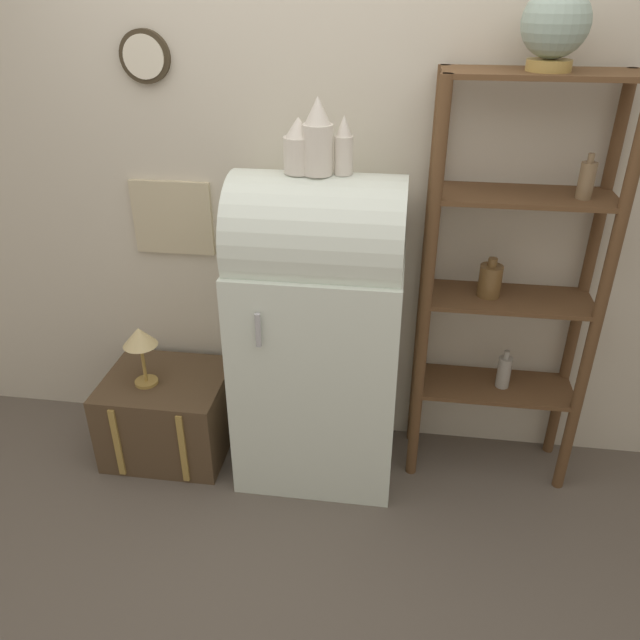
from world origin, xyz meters
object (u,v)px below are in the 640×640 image
vase_left (299,147)px  refrigerator (318,330)px  suitcase_trunk (169,413)px  vase_center (317,139)px  globe (555,25)px  desk_lamp (140,341)px  vase_right (344,147)px

vase_left → refrigerator: bearing=-1.8°
suitcase_trunk → vase_left: 1.51m
vase_center → suitcase_trunk: bearing=179.8°
globe → vase_center: (-0.82, -0.10, -0.39)m
refrigerator → suitcase_trunk: bearing=-179.5°
suitcase_trunk → refrigerator: bearing=0.5°
vase_center → globe: bearing=6.6°
desk_lamp → suitcase_trunk: bearing=36.0°
refrigerator → vase_right: 0.82m
vase_center → desk_lamp: (-0.83, -0.05, -0.94)m
refrigerator → suitcase_trunk: size_ratio=2.49×
vase_right → refrigerator: bearing=-177.5°
vase_left → globe: bearing=5.4°
suitcase_trunk → vase_right: 1.60m
suitcase_trunk → globe: 2.38m
refrigerator → globe: (0.82, 0.09, 1.24)m
suitcase_trunk → vase_left: (0.68, 0.01, 1.35)m
suitcase_trunk → vase_right: size_ratio=2.60×
vase_left → vase_right: 0.18m
vase_center → vase_right: size_ratio=1.30×
globe → desk_lamp: globe is taller
refrigerator → vase_left: bearing=178.2°
globe → vase_center: globe is taller
refrigerator → vase_right: vase_right is taller
globe → desk_lamp: (-1.65, -0.14, -1.33)m
suitcase_trunk → globe: globe is taller
suitcase_trunk → desk_lamp: desk_lamp is taller
refrigerator → suitcase_trunk: 0.93m
suitcase_trunk → globe: bearing=3.4°
refrigerator → vase_left: 0.81m
desk_lamp → vase_center: bearing=3.1°
vase_center → vase_right: 0.11m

